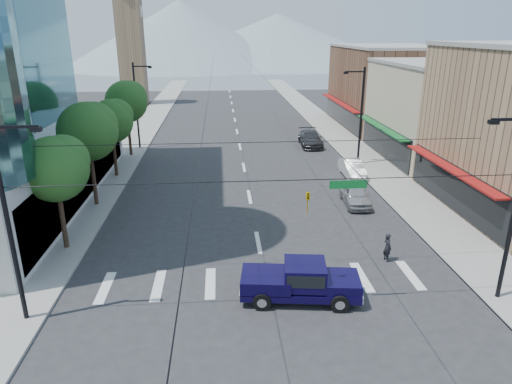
% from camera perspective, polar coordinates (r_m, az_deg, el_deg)
% --- Properties ---
extents(ground, '(160.00, 160.00, 0.00)m').
position_cam_1_polar(ground, '(22.38, 1.59, -13.02)').
color(ground, '#28282B').
rests_on(ground, ground).
extents(sidewalk_left, '(4.00, 120.00, 0.15)m').
position_cam_1_polar(sidewalk_left, '(60.77, -13.94, 7.62)').
color(sidewalk_left, gray).
rests_on(sidewalk_left, ground).
extents(sidewalk_right, '(4.00, 120.00, 0.15)m').
position_cam_1_polar(sidewalk_right, '(61.59, 8.88, 8.11)').
color(sidewalk_right, gray).
rests_on(sidewalk_right, ground).
extents(shop_mid, '(12.00, 14.00, 9.00)m').
position_cam_1_polar(shop_mid, '(48.71, 22.82, 9.13)').
color(shop_mid, tan).
rests_on(shop_mid, ground).
extents(shop_far, '(12.00, 18.00, 10.00)m').
position_cam_1_polar(shop_far, '(63.16, 16.37, 12.38)').
color(shop_far, brown).
rests_on(shop_far, ground).
extents(clock_tower, '(4.80, 4.80, 20.40)m').
position_cam_1_polar(clock_tower, '(82.04, -15.40, 17.91)').
color(clock_tower, '#8C6B4C').
rests_on(clock_tower, ground).
extents(mountain_left, '(80.00, 80.00, 22.00)m').
position_cam_1_polar(mountain_left, '(169.25, -9.41, 18.95)').
color(mountain_left, gray).
rests_on(mountain_left, ground).
extents(mountain_right, '(90.00, 90.00, 18.00)m').
position_cam_1_polar(mountain_right, '(180.13, 2.66, 18.56)').
color(mountain_right, gray).
rests_on(mountain_right, ground).
extents(tree_near, '(3.65, 3.64, 6.71)m').
position_cam_1_polar(tree_near, '(27.34, -23.55, 2.94)').
color(tree_near, black).
rests_on(tree_near, ground).
extents(tree_midnear, '(4.09, 4.09, 7.52)m').
position_cam_1_polar(tree_midnear, '(33.71, -20.05, 7.34)').
color(tree_midnear, black).
rests_on(tree_midnear, ground).
extents(tree_midfar, '(3.65, 3.64, 6.71)m').
position_cam_1_polar(tree_midfar, '(40.49, -17.46, 8.63)').
color(tree_midfar, black).
rests_on(tree_midfar, ground).
extents(tree_far, '(4.09, 4.09, 7.52)m').
position_cam_1_polar(tree_far, '(47.16, -15.75, 10.97)').
color(tree_far, black).
rests_on(tree_far, ground).
extents(signal_rig, '(21.80, 0.20, 9.00)m').
position_cam_1_polar(signal_rig, '(19.37, 2.60, -2.94)').
color(signal_rig, black).
rests_on(signal_rig, ground).
extents(lamp_pole_nw, '(2.00, 0.25, 9.00)m').
position_cam_1_polar(lamp_pole_nw, '(50.01, -14.61, 10.77)').
color(lamp_pole_nw, black).
rests_on(lamp_pole_nw, ground).
extents(lamp_pole_ne, '(2.00, 0.25, 9.00)m').
position_cam_1_polar(lamp_pole_ne, '(43.29, 12.87, 9.62)').
color(lamp_pole_ne, black).
rests_on(lamp_pole_ne, ground).
extents(pickup_truck, '(5.83, 2.73, 1.91)m').
position_cam_1_polar(pickup_truck, '(21.83, 5.49, -10.98)').
color(pickup_truck, '#0C0632').
rests_on(pickup_truck, ground).
extents(pedestrian, '(0.51, 0.66, 1.62)m').
position_cam_1_polar(pedestrian, '(26.22, 16.10, -6.65)').
color(pedestrian, black).
rests_on(pedestrian, ground).
extents(parked_car_near, '(1.95, 4.38, 1.46)m').
position_cam_1_polar(parked_car_near, '(34.04, 12.29, -0.33)').
color(parked_car_near, '#9F9FA3').
rests_on(parked_car_near, ground).
extents(parked_car_mid, '(1.60, 4.47, 1.47)m').
position_cam_1_polar(parked_car_mid, '(40.53, 11.94, 2.91)').
color(parked_car_mid, white).
rests_on(parked_car_mid, ground).
extents(parked_car_far, '(2.52, 5.68, 1.62)m').
position_cam_1_polar(parked_car_far, '(50.83, 6.81, 6.64)').
color(parked_car_far, '#2F2F32').
rests_on(parked_car_far, ground).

